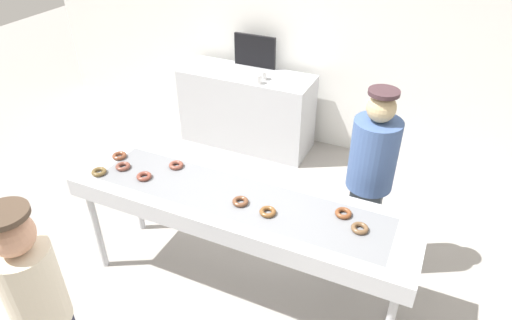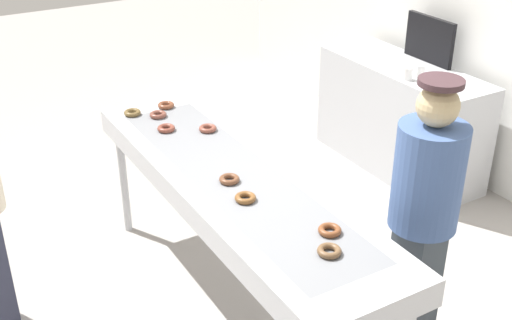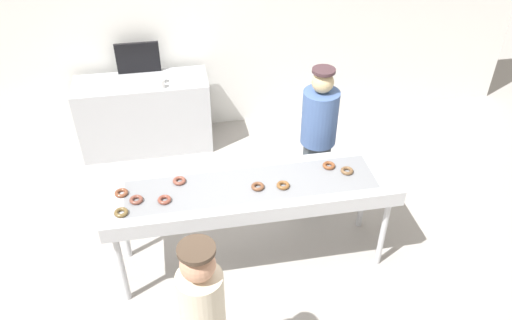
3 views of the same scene
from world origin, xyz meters
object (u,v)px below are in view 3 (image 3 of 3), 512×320
Objects in this scene: chocolate_donut_1 at (329,166)px; prep_counter at (145,115)px; worker_baker at (318,133)px; chocolate_donut_4 at (121,212)px; fryer_conveyor at (252,191)px; menu_display at (138,58)px; chocolate_donut_7 at (283,185)px; chocolate_donut_8 at (258,186)px; paper_cup_0 at (161,79)px; chocolate_donut_2 at (121,193)px; chocolate_donut_0 at (164,200)px; chocolate_donut_3 at (179,181)px; chocolate_donut_6 at (136,200)px; chocolate_donut_5 at (347,171)px; paper_cup_1 at (161,84)px.

prep_counter is at bearing 130.13° from chocolate_donut_1.
chocolate_donut_4 is at bearing 31.94° from worker_baker.
menu_display reaches higher than fryer_conveyor.
menu_display is at bearing 116.53° from chocolate_donut_7.
chocolate_donut_8 is 2.25m from paper_cup_0.
paper_cup_0 is at bearing 78.51° from chocolate_donut_2.
chocolate_donut_4 is at bearing -175.77° from chocolate_donut_7.
prep_counter is at bearing 95.24° from chocolate_donut_0.
chocolate_donut_3 is 1.00× the size of chocolate_donut_6.
chocolate_donut_2 is 1.15× the size of paper_cup_0.
worker_baker is at bearing 26.15° from chocolate_donut_0.
paper_cup_0 reaches higher than chocolate_donut_6.
chocolate_donut_3 is 1.51m from chocolate_donut_5.
paper_cup_0 is at bearing 109.14° from fryer_conveyor.
menu_display reaches higher than paper_cup_1.
chocolate_donut_8 is at bearing 6.16° from chocolate_donut_4.
chocolate_donut_5 is 1.00× the size of chocolate_donut_7.
menu_display reaches higher than chocolate_donut_6.
chocolate_donut_3 is at bearing 179.02° from chocolate_donut_1.
chocolate_donut_5 is 0.62m from chocolate_donut_7.
menu_display reaches higher than chocolate_donut_3.
chocolate_donut_0 is 1.00× the size of chocolate_donut_5.
prep_counter is at bearing 161.83° from paper_cup_0.
chocolate_donut_6 is at bearing 48.60° from chocolate_donut_4.
worker_baker is (0.06, 0.56, -0.01)m from chocolate_donut_1.
chocolate_donut_7 is (-0.48, -0.20, 0.00)m from chocolate_donut_1.
chocolate_donut_0 is at bearing 33.88° from worker_baker.
chocolate_donut_5 is at bearing 104.43° from worker_baker.
chocolate_donut_2 is 1.00× the size of chocolate_donut_6.
chocolate_donut_4 is 1.15× the size of paper_cup_0.
fryer_conveyor is 22.50× the size of chocolate_donut_1.
chocolate_donut_1 and chocolate_donut_8 have the same top height.
worker_baker is (0.54, 0.76, -0.01)m from chocolate_donut_7.
chocolate_donut_7 is at bearing 62.52° from worker_baker.
paper_cup_1 is 0.53m from menu_display.
chocolate_donut_4 is 1.00× the size of chocolate_donut_8.
paper_cup_0 reaches higher than chocolate_donut_3.
chocolate_donut_7 is (1.39, -0.15, 0.00)m from chocolate_donut_2.
chocolate_donut_6 is at bearing 29.70° from worker_baker.
worker_baker reaches higher than chocolate_donut_6.
chocolate_donut_8 is at bearing 173.98° from chocolate_donut_7.
paper_cup_1 is (-0.72, 1.94, 0.11)m from fryer_conveyor.
chocolate_donut_1 and chocolate_donut_3 have the same top height.
paper_cup_0 reaches higher than prep_counter.
chocolate_donut_4 reaches higher than prep_counter.
chocolate_donut_5 reaches higher than prep_counter.
menu_display reaches higher than chocolate_donut_1.
fryer_conveyor is 1.13m from chocolate_donut_2.
worker_baker is at bearing -39.66° from prep_counter.
chocolate_donut_4 is (-1.12, -0.18, 0.10)m from fryer_conveyor.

